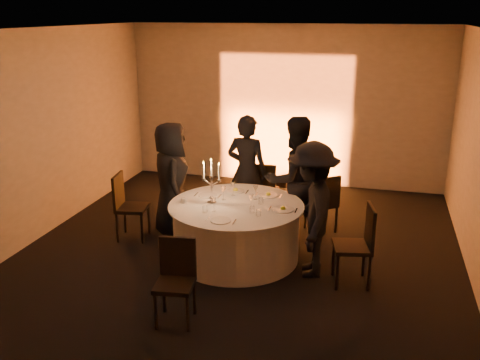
% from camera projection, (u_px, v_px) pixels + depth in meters
% --- Properties ---
extents(floor, '(7.00, 7.00, 0.00)m').
position_uv_depth(floor, '(236.00, 257.00, 7.30)').
color(floor, black).
rests_on(floor, ground).
extents(ceiling, '(7.00, 7.00, 0.00)m').
position_uv_depth(ceiling, '(236.00, 30.00, 6.39)').
color(ceiling, white).
rests_on(ceiling, wall_back).
extents(wall_back, '(7.00, 0.00, 7.00)m').
position_uv_depth(wall_back, '(285.00, 106.00, 10.07)').
color(wall_back, '#A9A49D').
rests_on(wall_back, floor).
extents(wall_front, '(7.00, 0.00, 7.00)m').
position_uv_depth(wall_front, '(101.00, 277.00, 3.62)').
color(wall_front, '#A9A49D').
rests_on(wall_front, floor).
extents(wall_left, '(0.00, 7.00, 7.00)m').
position_uv_depth(wall_left, '(32.00, 138.00, 7.58)').
color(wall_left, '#A9A49D').
rests_on(wall_left, floor).
extents(uplighter_fixture, '(0.25, 0.12, 0.10)m').
position_uv_depth(uplighter_fixture, '(280.00, 184.00, 10.23)').
color(uplighter_fixture, black).
rests_on(uplighter_fixture, floor).
extents(banquet_table, '(1.80, 1.80, 0.77)m').
position_uv_depth(banquet_table, '(236.00, 231.00, 7.18)').
color(banquet_table, black).
rests_on(banquet_table, floor).
extents(chair_left, '(0.49, 0.49, 0.98)m').
position_uv_depth(chair_left, '(127.00, 202.00, 7.78)').
color(chair_left, black).
rests_on(chair_left, floor).
extents(chair_back_left, '(0.43, 0.43, 0.95)m').
position_uv_depth(chair_back_left, '(264.00, 188.00, 8.48)').
color(chair_back_left, black).
rests_on(chair_back_left, floor).
extents(chair_back_right, '(0.56, 0.56, 0.91)m').
position_uv_depth(chair_back_right, '(324.00, 201.00, 7.98)').
color(chair_back_right, black).
rests_on(chair_back_right, floor).
extents(chair_right, '(0.52, 0.52, 1.01)m').
position_uv_depth(chair_right, '(359.00, 241.00, 6.45)').
color(chair_right, black).
rests_on(chair_right, floor).
extents(chair_front, '(0.45, 0.45, 0.91)m').
position_uv_depth(chair_front, '(176.00, 275.00, 5.72)').
color(chair_front, black).
rests_on(chair_front, floor).
extents(guest_left, '(0.86, 0.99, 1.70)m').
position_uv_depth(guest_left, '(171.00, 179.00, 7.85)').
color(guest_left, black).
rests_on(guest_left, floor).
extents(guest_back_left, '(0.69, 0.50, 1.75)m').
position_uv_depth(guest_back_left, '(247.00, 172.00, 8.14)').
color(guest_back_left, black).
rests_on(guest_back_left, floor).
extents(guest_back_right, '(1.13, 1.09, 1.83)m').
position_uv_depth(guest_back_right, '(294.00, 179.00, 7.64)').
color(guest_back_right, black).
rests_on(guest_back_right, floor).
extents(guest_right, '(0.83, 1.21, 1.72)m').
position_uv_depth(guest_right, '(312.00, 210.00, 6.62)').
color(guest_right, black).
rests_on(guest_right, floor).
extents(plate_left, '(0.35, 0.26, 0.01)m').
position_uv_depth(plate_left, '(208.00, 195.00, 7.40)').
color(plate_left, white).
rests_on(plate_left, banquet_table).
extents(plate_back_left, '(0.36, 0.25, 0.08)m').
position_uv_depth(plate_back_left, '(235.00, 190.00, 7.58)').
color(plate_back_left, white).
rests_on(plate_back_left, banquet_table).
extents(plate_back_right, '(0.35, 0.28, 0.08)m').
position_uv_depth(plate_back_right, '(268.00, 195.00, 7.40)').
color(plate_back_right, white).
rests_on(plate_back_right, banquet_table).
extents(plate_right, '(0.36, 0.29, 0.08)m').
position_uv_depth(plate_right, '(283.00, 209.00, 6.87)').
color(plate_right, white).
rests_on(plate_right, banquet_table).
extents(plate_front, '(0.36, 0.25, 0.01)m').
position_uv_depth(plate_front, '(221.00, 220.00, 6.52)').
color(plate_front, white).
rests_on(plate_front, banquet_table).
extents(coffee_cup, '(0.11, 0.11, 0.07)m').
position_uv_depth(coffee_cup, '(184.00, 200.00, 7.14)').
color(coffee_cup, white).
rests_on(coffee_cup, banquet_table).
extents(candelabra, '(0.26, 0.13, 0.63)m').
position_uv_depth(candelabra, '(212.00, 188.00, 7.05)').
color(candelabra, silver).
rests_on(candelabra, banquet_table).
extents(wine_glass_a, '(0.07, 0.07, 0.19)m').
position_uv_depth(wine_glass_a, '(223.00, 190.00, 7.21)').
color(wine_glass_a, white).
rests_on(wine_glass_a, banquet_table).
extents(wine_glass_b, '(0.07, 0.07, 0.19)m').
position_uv_depth(wine_glass_b, '(251.00, 198.00, 6.89)').
color(wine_glass_b, white).
rests_on(wine_glass_b, banquet_table).
extents(wine_glass_c, '(0.07, 0.07, 0.19)m').
position_uv_depth(wine_glass_c, '(212.00, 187.00, 7.33)').
color(wine_glass_c, white).
rests_on(wine_glass_c, banquet_table).
extents(wine_glass_d, '(0.07, 0.07, 0.19)m').
position_uv_depth(wine_glass_d, '(233.00, 186.00, 7.37)').
color(wine_glass_d, white).
rests_on(wine_glass_d, banquet_table).
extents(wine_glass_e, '(0.07, 0.07, 0.19)m').
position_uv_depth(wine_glass_e, '(256.00, 190.00, 7.23)').
color(wine_glass_e, white).
rests_on(wine_glass_e, banquet_table).
extents(wine_glass_f, '(0.07, 0.07, 0.19)m').
position_uv_depth(wine_glass_f, '(214.00, 201.00, 6.78)').
color(wine_glass_f, white).
rests_on(wine_glass_f, banquet_table).
extents(tumbler_a, '(0.07, 0.07, 0.09)m').
position_uv_depth(tumbler_a, '(252.00, 210.00, 6.76)').
color(tumbler_a, white).
rests_on(tumbler_a, banquet_table).
extents(tumbler_b, '(0.07, 0.07, 0.09)m').
position_uv_depth(tumbler_b, '(258.00, 213.00, 6.65)').
color(tumbler_b, white).
rests_on(tumbler_b, banquet_table).
extents(tumbler_c, '(0.07, 0.07, 0.09)m').
position_uv_depth(tumbler_c, '(261.00, 201.00, 7.08)').
color(tumbler_c, white).
rests_on(tumbler_c, banquet_table).
extents(tumbler_d, '(0.07, 0.07, 0.09)m').
position_uv_depth(tumbler_d, '(205.00, 209.00, 6.78)').
color(tumbler_d, white).
rests_on(tumbler_d, banquet_table).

